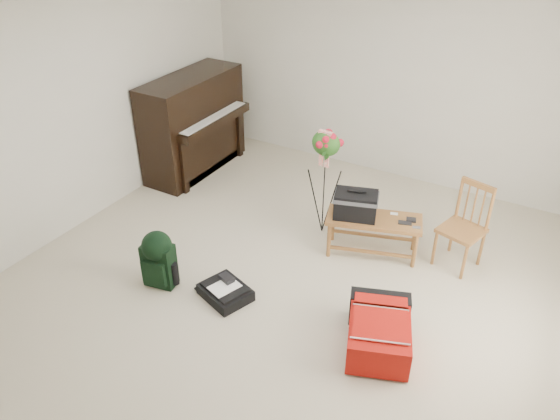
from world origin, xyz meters
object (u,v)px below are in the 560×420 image
Objects in this scene: bench at (362,207)px; red_suitcase at (381,328)px; piano at (194,126)px; dining_chair at (463,227)px; black_duffel at (225,291)px; green_backpack at (158,257)px; flower_stand at (324,183)px.

red_suitcase is (0.68, -1.15, -0.35)m from bench.
piano is 1.48× the size of bench.
dining_chair is 2.37m from black_duffel.
piano reaches higher than black_duffel.
green_backpack reaches higher than red_suitcase.
dining_chair reaches higher than black_duffel.
black_duffel is (-1.45, -0.17, -0.10)m from red_suitcase.
bench is at bearing -7.38° from flower_stand.
bench is at bearing -147.81° from dining_chair.
piano reaches higher than flower_stand.
green_backpack is (-2.36, -1.75, -0.11)m from dining_chair.
red_suitcase is 1.47m from black_duffel.
flower_stand is at bearing 149.15° from bench.
dining_chair is (3.54, -0.36, -0.17)m from piano.
red_suitcase is at bearing -84.47° from dining_chair.
black_duffel is (-0.77, -1.33, -0.45)m from bench.
red_suitcase reaches higher than black_duffel.
green_backpack is at bearing -114.66° from flower_stand.
red_suitcase is at bearing 26.02° from black_duffel.
flower_stand is at bearing -157.61° from dining_chair.
black_duffel is at bearing -95.51° from flower_stand.
bench is 1.60m from black_duffel.
bench is at bearing 100.35° from red_suitcase.
piano reaches higher than red_suitcase.
flower_stand reaches higher than green_backpack.
black_duffel is at bearing -121.02° from dining_chair.
green_backpack is (-0.64, -0.15, 0.25)m from black_duffel.
black_duffel is at bearing 2.58° from green_backpack.
bench is 0.83× the size of flower_stand.
flower_stand is (-1.17, 1.27, 0.43)m from red_suitcase.
piano is 1.22× the size of flower_stand.
bench is 0.99m from dining_chair.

